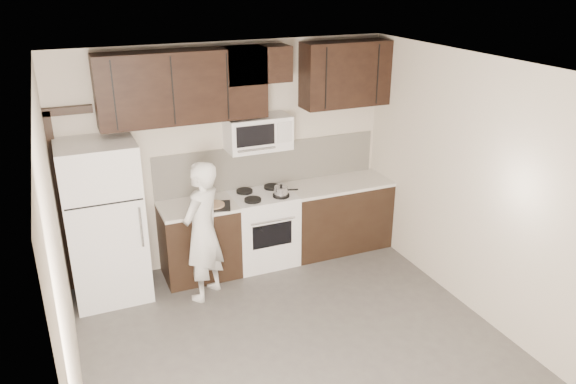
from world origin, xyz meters
TOP-DOWN VIEW (x-y plane):
  - floor at (0.00, 0.00)m, footprint 4.50×4.50m
  - back_wall at (0.00, 2.25)m, footprint 4.00×0.00m
  - ceiling at (0.00, 0.00)m, footprint 4.50×4.50m
  - counter_run at (0.60, 1.94)m, footprint 2.95×0.64m
  - stove at (0.30, 1.94)m, footprint 0.76×0.66m
  - backsplash at (0.50, 2.24)m, footprint 2.90×0.02m
  - upper_cabinets at (0.21, 2.08)m, footprint 3.48×0.35m
  - microwave at (0.30, 2.06)m, footprint 0.76×0.42m
  - refrigerator at (-1.55, 1.89)m, footprint 0.80×0.76m
  - door_trim at (-1.92, 2.21)m, footprint 0.50×0.08m
  - saucepan at (0.48, 1.79)m, footprint 0.28×0.17m
  - baking_tray at (-0.36, 1.80)m, footprint 0.46×0.39m
  - pizza at (-0.36, 1.80)m, footprint 0.33×0.33m
  - person at (-0.58, 1.45)m, footprint 0.69×0.67m

SIDE VIEW (x-z plane):
  - floor at x=0.00m, z-range 0.00..0.00m
  - counter_run at x=0.60m, z-range 0.00..0.91m
  - stove at x=0.30m, z-range -0.01..0.93m
  - person at x=-0.58m, z-range 0.00..1.60m
  - refrigerator at x=-1.55m, z-range 0.00..1.80m
  - baking_tray at x=-0.36m, z-range 0.91..0.93m
  - pizza at x=-0.36m, z-range 0.93..0.95m
  - saucepan at x=0.48m, z-range 0.89..1.05m
  - backsplash at x=0.50m, z-range 0.91..1.45m
  - door_trim at x=-1.92m, z-range 0.19..2.31m
  - back_wall at x=0.00m, z-range -0.65..3.35m
  - microwave at x=0.30m, z-range 1.45..1.85m
  - upper_cabinets at x=0.21m, z-range 1.89..2.67m
  - ceiling at x=0.00m, z-range 2.70..2.70m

